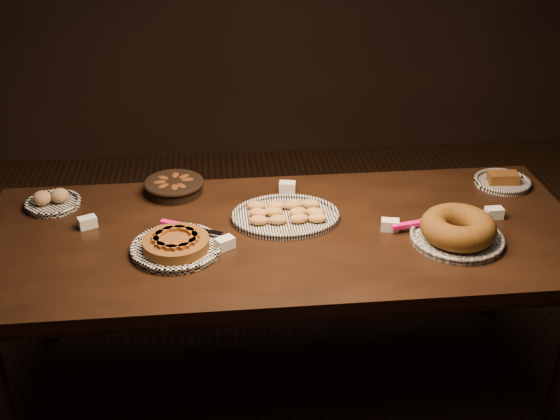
{
  "coord_description": "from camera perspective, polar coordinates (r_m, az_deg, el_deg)",
  "views": [
    {
      "loc": [
        -0.26,
        -2.39,
        2.15
      ],
      "look_at": [
        -0.01,
        0.05,
        0.82
      ],
      "focal_mm": 45.0,
      "sensor_mm": 36.0,
      "label": 1
    }
  ],
  "objects": [
    {
      "name": "bread_roll_plate",
      "position": [
        3.11,
        -18.02,
        0.69
      ],
      "size": [
        0.23,
        0.23,
        0.07
      ],
      "rotation": [
        0.0,
        0.0,
        -0.34
      ],
      "color": "white",
      "rests_on": "buffet_table"
    },
    {
      "name": "loaf_plate",
      "position": [
        3.29,
        17.63,
        2.26
      ],
      "size": [
        0.25,
        0.25,
        0.06
      ],
      "rotation": [
        0.0,
        0.0,
        -0.09
      ],
      "color": "black",
      "rests_on": "buffet_table"
    },
    {
      "name": "madeleine_platter",
      "position": [
        2.86,
        0.46,
        -0.39
      ],
      "size": [
        0.44,
        0.36,
        0.05
      ],
      "rotation": [
        0.0,
        0.0,
        -0.18
      ],
      "color": "black",
      "rests_on": "buffet_table"
    },
    {
      "name": "bundt_cake_plate",
      "position": [
        2.78,
        14.24,
        -1.62
      ],
      "size": [
        0.42,
        0.36,
        0.11
      ],
      "rotation": [
        0.0,
        0.0,
        -0.29
      ],
      "color": "black",
      "rests_on": "buffet_table"
    },
    {
      "name": "apple_tart_plate",
      "position": [
        2.67,
        -8.43,
        -2.84
      ],
      "size": [
        0.35,
        0.36,
        0.07
      ],
      "rotation": [
        0.0,
        0.0,
        -0.19
      ],
      "color": "white",
      "rests_on": "buffet_table"
    },
    {
      "name": "buffet_table",
      "position": [
        2.82,
        0.29,
        -3.04
      ],
      "size": [
        2.4,
        1.0,
        0.75
      ],
      "color": "black",
      "rests_on": "ground"
    },
    {
      "name": "tent_cards",
      "position": [
        2.84,
        1.48,
        -0.59
      ],
      "size": [
        1.72,
        0.52,
        0.04
      ],
      "color": "white",
      "rests_on": "buffet_table"
    },
    {
      "name": "croissant_basket",
      "position": [
        3.09,
        -8.61,
        1.99
      ],
      "size": [
        0.31,
        0.31,
        0.07
      ],
      "rotation": [
        0.0,
        0.0,
        0.33
      ],
      "color": "black",
      "rests_on": "buffet_table"
    },
    {
      "name": "ground",
      "position": [
        3.22,
        0.26,
        -13.34
      ],
      "size": [
        5.0,
        5.0,
        0.0
      ],
      "primitive_type": "plane",
      "color": "black",
      "rests_on": "ground"
    }
  ]
}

